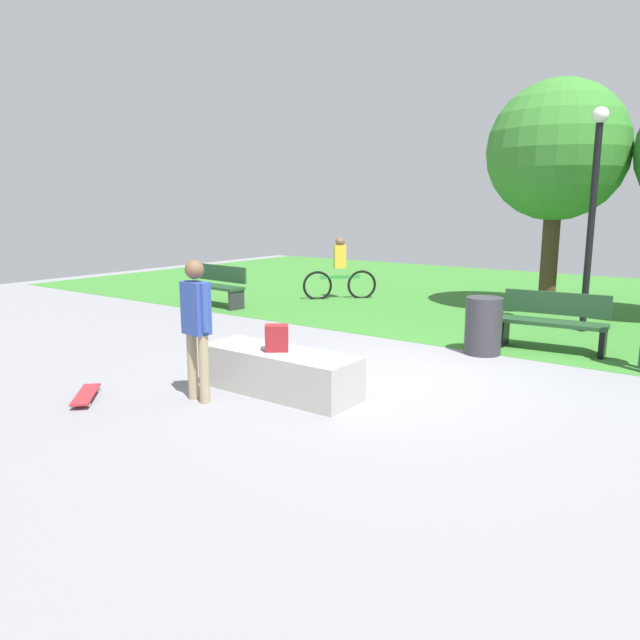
% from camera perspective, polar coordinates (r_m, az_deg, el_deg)
% --- Properties ---
extents(ground_plane, '(28.00, 28.00, 0.00)m').
position_cam_1_polar(ground_plane, '(7.97, 7.80, -5.71)').
color(ground_plane, gray).
extents(grass_lawn, '(26.60, 11.95, 0.01)m').
position_cam_1_polar(grass_lawn, '(15.36, 22.28, 1.66)').
color(grass_lawn, '#387A2D').
rests_on(grass_lawn, ground_plane).
extents(concrete_ledge, '(2.06, 0.70, 0.53)m').
position_cam_1_polar(concrete_ledge, '(7.36, -3.93, -4.92)').
color(concrete_ledge, '#A8A59E').
rests_on(concrete_ledge, ground_plane).
extents(backpack_on_ledge, '(0.34, 0.33, 0.32)m').
position_cam_1_polar(backpack_on_ledge, '(7.24, -4.15, -1.71)').
color(backpack_on_ledge, maroon).
rests_on(backpack_on_ledge, concrete_ledge).
extents(skater_performing_trick, '(0.43, 0.23, 1.66)m').
position_cam_1_polar(skater_performing_trick, '(7.01, -11.70, -0.02)').
color(skater_performing_trick, tan).
rests_on(skater_performing_trick, ground_plane).
extents(skateboard_by_ledge, '(0.72, 0.70, 0.08)m').
position_cam_1_polar(skateboard_by_ledge, '(7.64, -21.40, -6.63)').
color(skateboard_by_ledge, '#A5262D').
rests_on(skateboard_by_ledge, ground_plane).
extents(park_bench_near_lamppost, '(1.64, 0.61, 0.91)m').
position_cam_1_polar(park_bench_near_lamppost, '(10.10, 21.36, -0.02)').
color(park_bench_near_lamppost, '#1E4223').
rests_on(park_bench_near_lamppost, ground_plane).
extents(park_bench_center_lawn, '(1.63, 0.60, 0.91)m').
position_cam_1_polar(park_bench_center_lawn, '(13.76, -9.80, 3.33)').
color(park_bench_center_lawn, '#1E4223').
rests_on(park_bench_center_lawn, ground_plane).
extents(tree_tall_oak, '(2.84, 2.84, 4.77)m').
position_cam_1_polar(tree_tall_oak, '(13.62, 21.65, 14.64)').
color(tree_tall_oak, '#42301E').
rests_on(tree_tall_oak, grass_lawn).
extents(lamp_post, '(0.28, 0.28, 3.91)m').
position_cam_1_polar(lamp_post, '(11.68, 24.60, 10.60)').
color(lamp_post, black).
rests_on(lamp_post, ground_plane).
extents(trash_bin, '(0.56, 0.56, 0.88)m').
position_cam_1_polar(trash_bin, '(9.52, 15.30, -0.53)').
color(trash_bin, '#333338').
rests_on(trash_bin, ground_plane).
extents(cyclist_on_bicycle, '(1.32, 1.34, 1.52)m').
position_cam_1_polar(cyclist_on_bicycle, '(14.57, 1.90, 4.50)').
color(cyclist_on_bicycle, black).
rests_on(cyclist_on_bicycle, ground_plane).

